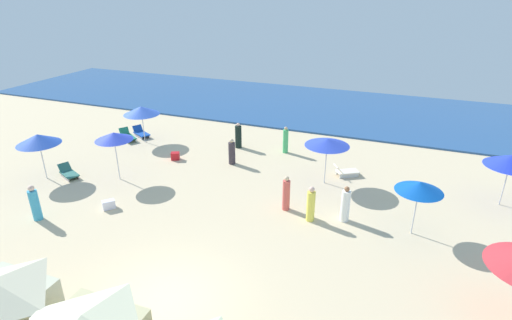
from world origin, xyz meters
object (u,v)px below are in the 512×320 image
object	(u,v)px
cooler_box_0	(109,205)
umbrella_5	(327,142)
beachgoer_4	(286,141)
lounge_chair_1_1	(128,136)
beachgoer_1	(345,205)
lounge_chair_5_0	(346,172)
beachgoer_2	(35,204)
beachgoer_0	(232,152)
beachgoer_6	(286,194)
beachgoer_5	(238,136)
umbrella_3	(114,136)
umbrella_6	(38,139)
beachgoer_3	(311,205)
lounge_chair_1_0	(141,133)
lounge_chair_6_0	(68,173)
umbrella_1	(141,110)
cooler_box_1	(175,156)
umbrella_0	(511,161)
umbrella_2	(419,187)

from	to	relation	value
cooler_box_0	umbrella_5	bearing A→B (deg)	-13.20
beachgoer_4	lounge_chair_1_1	bearing A→B (deg)	-0.20
beachgoer_1	beachgoer_4	world-z (taller)	beachgoer_4
lounge_chair_5_0	beachgoer_2	size ratio (longest dim) A/B	0.86
beachgoer_0	beachgoer_4	xyz separation A→B (m)	(2.30, 2.69, 0.08)
beachgoer_6	beachgoer_5	bearing A→B (deg)	-177.04
umbrella_3	lounge_chair_5_0	bearing A→B (deg)	23.29
umbrella_6	beachgoer_3	bearing A→B (deg)	4.37
beachgoer_5	cooler_box_0	size ratio (longest dim) A/B	2.94
umbrella_3	beachgoer_5	bearing A→B (deg)	58.01
lounge_chair_1_1	beachgoer_0	bearing A→B (deg)	-65.82
lounge_chair_5_0	beachgoer_3	size ratio (longest dim) A/B	0.87
umbrella_3	beachgoer_4	bearing A→B (deg)	43.69
lounge_chair_1_0	beachgoer_1	xyz separation A→B (m)	(14.46, -5.50, 0.51)
beachgoer_1	beachgoer_0	bearing A→B (deg)	123.06
beachgoer_2	cooler_box_0	size ratio (longest dim) A/B	3.00
lounge_chair_1_1	beachgoer_3	xyz separation A→B (m)	(13.53, -5.17, 0.50)
umbrella_6	lounge_chair_6_0	size ratio (longest dim) A/B	1.68
lounge_chair_1_1	umbrella_5	distance (m)	13.55
umbrella_3	beachgoer_1	distance (m)	11.71
umbrella_3	beachgoer_3	size ratio (longest dim) A/B	1.60
umbrella_1	beachgoer_3	bearing A→B (deg)	-23.17
beachgoer_5	cooler_box_1	world-z (taller)	beachgoer_5
umbrella_5	beachgoer_0	world-z (taller)	umbrella_5
umbrella_0	lounge_chair_5_0	bearing A→B (deg)	176.30
beachgoer_0	cooler_box_1	bearing A→B (deg)	142.77
umbrella_5	beachgoer_6	size ratio (longest dim) A/B	1.46
lounge_chair_5_0	beachgoer_6	world-z (taller)	beachgoer_6
umbrella_2	umbrella_6	world-z (taller)	umbrella_6
cooler_box_0	beachgoer_4	bearing A→B (deg)	10.87
lounge_chair_1_0	lounge_chair_6_0	xyz separation A→B (m)	(0.20, -6.52, -0.01)
umbrella_0	beachgoer_0	distance (m)	13.48
umbrella_1	lounge_chair_1_1	size ratio (longest dim) A/B	1.51
beachgoer_5	beachgoer_6	distance (m)	7.92
umbrella_6	beachgoer_1	distance (m)	15.37
beachgoer_2	cooler_box_1	bearing A→B (deg)	-110.08
umbrella_1	beachgoer_3	distance (m)	13.39
beachgoer_2	umbrella_6	bearing A→B (deg)	-52.62
beachgoer_0	beachgoer_3	distance (m)	7.00
beachgoer_3	beachgoer_4	bearing A→B (deg)	36.24
umbrella_5	cooler_box_1	bearing A→B (deg)	-178.66
umbrella_2	beachgoer_4	size ratio (longest dim) A/B	1.43
beachgoer_4	beachgoer_5	size ratio (longest dim) A/B	1.02
lounge_chair_1_1	umbrella_2	size ratio (longest dim) A/B	0.67
umbrella_1	beachgoer_4	xyz separation A→B (m)	(8.95, 1.65, -1.35)
lounge_chair_1_0	lounge_chair_6_0	distance (m)	6.53
umbrella_1	beachgoer_2	xyz separation A→B (m)	(1.32, -9.46, -1.36)
umbrella_1	lounge_chair_5_0	xyz separation A→B (m)	(12.90, -0.29, -1.87)
beachgoer_1	umbrella_1	bearing A→B (deg)	131.79
lounge_chair_1_0	umbrella_5	size ratio (longest dim) A/B	0.62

